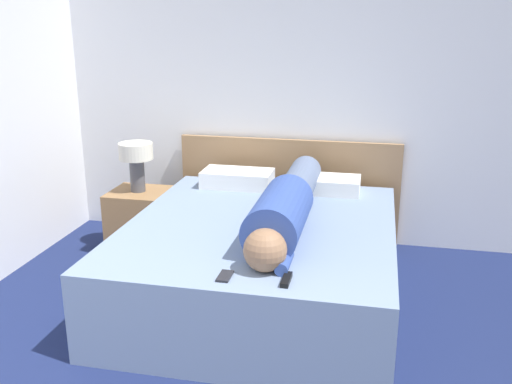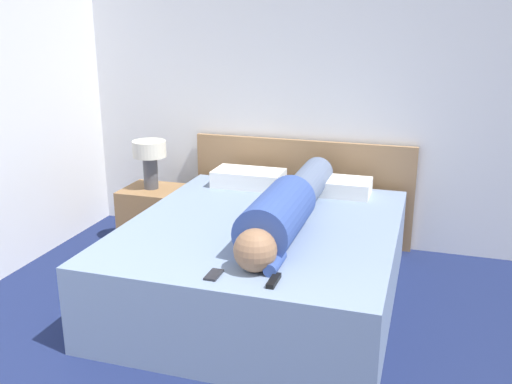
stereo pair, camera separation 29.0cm
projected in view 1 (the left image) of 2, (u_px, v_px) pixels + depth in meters
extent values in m
cube|color=white|center=(310.00, 81.00, 4.47)|extent=(5.20, 0.06, 2.60)
cube|color=#7589A8|center=(261.00, 260.00, 3.71)|extent=(1.68, 1.95, 0.52)
cube|color=#A37A51|center=(288.00, 190.00, 4.69)|extent=(1.80, 0.04, 0.84)
cube|color=olive|center=(140.00, 220.00, 4.51)|extent=(0.44, 0.42, 0.48)
cylinder|color=#4C4C51|center=(137.00, 175.00, 4.40)|extent=(0.11, 0.11, 0.26)
cylinder|color=beige|center=(136.00, 151.00, 4.35)|extent=(0.26, 0.26, 0.13)
sphere|color=#936B4C|center=(265.00, 250.00, 2.92)|extent=(0.23, 0.23, 0.23)
cylinder|color=#334C99|center=(280.00, 216.00, 3.30)|extent=(0.31, 0.71, 0.31)
cylinder|color=slate|center=(298.00, 185.00, 4.04)|extent=(0.23, 0.85, 0.23)
cylinder|color=#334C99|center=(284.00, 262.00, 2.97)|extent=(0.07, 0.22, 0.07)
cube|color=white|center=(238.00, 178.00, 4.41)|extent=(0.54, 0.30, 0.13)
cube|color=white|center=(325.00, 184.00, 4.27)|extent=(0.51, 0.30, 0.11)
cube|color=black|center=(286.00, 280.00, 2.82)|extent=(0.04, 0.15, 0.02)
cube|color=black|center=(225.00, 276.00, 2.87)|extent=(0.06, 0.13, 0.01)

